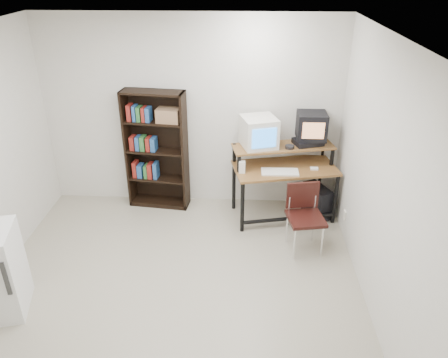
{
  "coord_description": "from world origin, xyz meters",
  "views": [
    {
      "loc": [
        0.7,
        -3.57,
        3.2
      ],
      "look_at": [
        0.48,
        1.1,
        0.8
      ],
      "focal_mm": 35.0,
      "sensor_mm": 36.0,
      "label": 1
    }
  ],
  "objects_px": {
    "crt_tv": "(311,126)",
    "pc_tower": "(317,201)",
    "crt_monitor": "(259,132)",
    "computer_desk": "(284,169)",
    "school_chair": "(304,211)",
    "bookshelf": "(157,148)"
  },
  "relations": [
    {
      "from": "crt_tv",
      "to": "pc_tower",
      "type": "height_order",
      "value": "crt_tv"
    },
    {
      "from": "crt_monitor",
      "to": "bookshelf",
      "type": "bearing_deg",
      "value": 156.67
    },
    {
      "from": "pc_tower",
      "to": "crt_tv",
      "type": "bearing_deg",
      "value": 101.37
    },
    {
      "from": "school_chair",
      "to": "crt_tv",
      "type": "bearing_deg",
      "value": 71.45
    },
    {
      "from": "crt_monitor",
      "to": "computer_desk",
      "type": "bearing_deg",
      "value": -30.92
    },
    {
      "from": "bookshelf",
      "to": "pc_tower",
      "type": "bearing_deg",
      "value": 1.65
    },
    {
      "from": "crt_monitor",
      "to": "school_chair",
      "type": "bearing_deg",
      "value": -73.74
    },
    {
      "from": "computer_desk",
      "to": "pc_tower",
      "type": "xyz_separation_m",
      "value": [
        0.48,
        0.03,
        -0.49
      ]
    },
    {
      "from": "pc_tower",
      "to": "bookshelf",
      "type": "height_order",
      "value": "bookshelf"
    },
    {
      "from": "computer_desk",
      "to": "crt_monitor",
      "type": "distance_m",
      "value": 0.59
    },
    {
      "from": "school_chair",
      "to": "bookshelf",
      "type": "height_order",
      "value": "bookshelf"
    },
    {
      "from": "school_chair",
      "to": "crt_monitor",
      "type": "bearing_deg",
      "value": 113.34
    },
    {
      "from": "bookshelf",
      "to": "school_chair",
      "type": "bearing_deg",
      "value": -19.85
    },
    {
      "from": "computer_desk",
      "to": "crt_monitor",
      "type": "xyz_separation_m",
      "value": [
        -0.35,
        0.08,
        0.47
      ]
    },
    {
      "from": "computer_desk",
      "to": "crt_tv",
      "type": "relative_size",
      "value": 3.81
    },
    {
      "from": "bookshelf",
      "to": "computer_desk",
      "type": "bearing_deg",
      "value": -0.71
    },
    {
      "from": "crt_tv",
      "to": "school_chair",
      "type": "xyz_separation_m",
      "value": [
        -0.14,
        -0.95,
        -0.72
      ]
    },
    {
      "from": "crt_monitor",
      "to": "school_chair",
      "type": "distance_m",
      "value": 1.19
    },
    {
      "from": "computer_desk",
      "to": "bookshelf",
      "type": "xyz_separation_m",
      "value": [
        -1.72,
        0.23,
        0.16
      ]
    },
    {
      "from": "crt_tv",
      "to": "bookshelf",
      "type": "bearing_deg",
      "value": 179.1
    },
    {
      "from": "crt_monitor",
      "to": "crt_tv",
      "type": "bearing_deg",
      "value": -6.93
    },
    {
      "from": "computer_desk",
      "to": "school_chair",
      "type": "xyz_separation_m",
      "value": [
        0.19,
        -0.74,
        -0.19
      ]
    }
  ]
}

